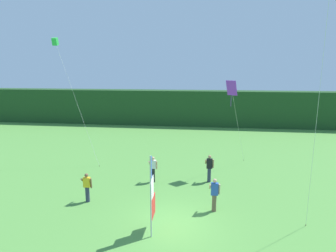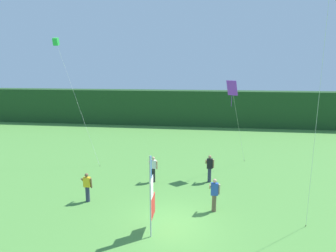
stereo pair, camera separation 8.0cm
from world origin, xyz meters
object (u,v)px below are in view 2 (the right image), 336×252
object	(u,v)px
kite_green_box_2	(56,43)
banner_flag	(152,196)
person_near_banner	(87,187)
person_far_right	(153,169)
person_far_left	(214,194)
kite_purple_diamond_0	(232,91)
person_mid_field	(210,168)

from	to	relation	value
kite_green_box_2	banner_flag	bearing A→B (deg)	-46.94
person_near_banner	person_far_right	size ratio (longest dim) A/B	0.97
banner_flag	person_far_left	world-z (taller)	banner_flag
kite_green_box_2	person_far_left	bearing A→B (deg)	-31.64
kite_purple_diamond_0	banner_flag	bearing A→B (deg)	-115.90
banner_flag	person_mid_field	size ratio (longest dim) A/B	2.06
person_near_banner	person_mid_field	world-z (taller)	person_mid_field
kite_green_box_2	kite_purple_diamond_0	bearing A→B (deg)	-6.42
person_mid_field	person_far_left	distance (m)	3.82
person_near_banner	kite_green_box_2	bearing A→B (deg)	124.91
person_far_right	person_near_banner	bearing A→B (deg)	-133.90
banner_flag	person_far_left	xyz separation A→B (m)	(2.74, 2.34, -0.81)
person_near_banner	kite_purple_diamond_0	world-z (taller)	kite_purple_diamond_0
person_mid_field	person_far_left	bearing A→B (deg)	-87.03
banner_flag	person_far_right	bearing A→B (deg)	99.75
person_near_banner	person_mid_field	xyz separation A→B (m)	(6.55, 3.62, 0.08)
banner_flag	person_mid_field	xyz separation A→B (m)	(2.54, 6.16, -0.79)
person_far_left	kite_green_box_2	size ratio (longest dim) A/B	0.19
person_far_left	kite_green_box_2	bearing A→B (deg)	148.36
banner_flag	person_near_banner	distance (m)	4.83
banner_flag	person_mid_field	distance (m)	6.71
banner_flag	person_far_left	size ratio (longest dim) A/B	2.09
banner_flag	kite_green_box_2	distance (m)	14.84
banner_flag	person_far_right	size ratio (longest dim) A/B	2.17
banner_flag	person_far_left	distance (m)	3.69
person_far_left	kite_purple_diamond_0	world-z (taller)	kite_purple_diamond_0
banner_flag	person_near_banner	xyz separation A→B (m)	(-4.02, 2.54, -0.88)
person_mid_field	person_near_banner	bearing A→B (deg)	-151.06
banner_flag	kite_purple_diamond_0	world-z (taller)	kite_purple_diamond_0
banner_flag	person_far_right	world-z (taller)	banner_flag
person_mid_field	kite_purple_diamond_0	xyz separation A→B (m)	(1.37, 1.90, 4.67)
person_mid_field	kite_purple_diamond_0	size ratio (longest dim) A/B	0.28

